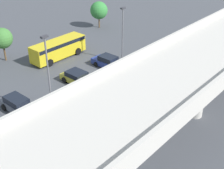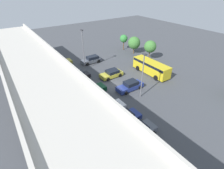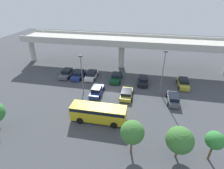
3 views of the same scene
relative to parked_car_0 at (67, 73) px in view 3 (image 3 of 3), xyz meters
name	(u,v)px [view 3 (image 3 of 3)]	position (x,y,z in m)	size (l,w,h in m)	color
ground_plane	(112,91)	(11.26, -4.56, -0.75)	(104.54, 104.54, 0.00)	#424449
highway_overpass	(122,42)	(11.26, 7.75, 5.53)	(50.22, 7.50, 7.60)	#BCB7AD
parked_car_0	(67,73)	(0.00, 0.00, 0.00)	(2.21, 4.85, 1.60)	#515660
parked_car_1	(78,75)	(2.78, -0.13, -0.03)	(2.18, 4.59, 1.49)	navy
parked_car_2	(91,75)	(5.72, 0.19, -0.01)	(2.25, 4.45, 1.53)	silver
parked_car_3	(97,91)	(8.69, -6.06, -0.03)	(2.06, 4.90, 1.56)	navy
parked_car_4	(116,77)	(11.33, 0.03, -0.01)	(2.23, 4.74, 1.57)	#0C381E
parked_car_5	(126,94)	(14.28, -6.02, -0.07)	(2.24, 4.48, 1.41)	gold
parked_car_6	(143,80)	(17.06, -0.19, -0.05)	(2.12, 4.42, 1.43)	black
parked_car_7	(173,98)	(22.45, -6.13, 0.00)	(1.99, 4.63, 1.55)	#515660
parked_car_8	(183,83)	(25.09, 0.17, 0.00)	(2.11, 4.63, 1.62)	gold
shuttle_bus	(98,112)	(10.97, -13.33, 0.77)	(8.19, 2.65, 2.52)	gold
lamp_post_near_aisle	(82,72)	(6.00, -6.01, 3.63)	(0.70, 0.35, 7.40)	slate
lamp_post_mid_lot	(163,70)	(20.37, -3.33, 4.08)	(0.70, 0.35, 8.27)	slate
tree_front_centre	(132,132)	(16.33, -18.21, 2.44)	(2.78, 2.78, 4.59)	brown
tree_front_right	(180,140)	(21.59, -17.94, 2.01)	(3.08, 3.08, 4.30)	brown
tree_front_far_right	(215,140)	(25.29, -17.50, 2.25)	(2.04, 2.04, 4.04)	brown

